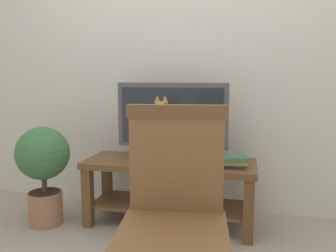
{
  "coord_description": "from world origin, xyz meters",
  "views": [
    {
      "loc": [
        0.54,
        -1.91,
        1.1
      ],
      "look_at": [
        -0.01,
        0.44,
        0.76
      ],
      "focal_mm": 36.63,
      "sensor_mm": 36.0,
      "label": 1
    }
  ],
  "objects": [
    {
      "name": "potted_plant",
      "position": [
        -0.92,
        0.29,
        0.46
      ],
      "size": [
        0.39,
        0.39,
        0.74
      ],
      "color": "#9E6B4C",
      "rests_on": "ground"
    },
    {
      "name": "tv",
      "position": [
        -0.01,
        0.57,
        0.79
      ],
      "size": [
        0.84,
        0.2,
        0.57
      ],
      "color": "#4C4C51",
      "rests_on": "tv_stand"
    },
    {
      "name": "back_wall",
      "position": [
        0.0,
        0.92,
        1.4
      ],
      "size": [
        7.0,
        0.12,
        2.8
      ],
      "primitive_type": "cube",
      "color": "beige",
      "rests_on": "ground"
    },
    {
      "name": "cat",
      "position": [
        -0.03,
        0.39,
        0.7
      ],
      "size": [
        0.24,
        0.36,
        0.44
      ],
      "color": "olive",
      "rests_on": "media_box"
    },
    {
      "name": "book_stack",
      "position": [
        0.45,
        0.43,
        0.53
      ],
      "size": [
        0.23,
        0.21,
        0.08
      ],
      "color": "#2D2D33",
      "rests_on": "tv_stand"
    },
    {
      "name": "media_box",
      "position": [
        -0.04,
        0.41,
        0.51
      ],
      "size": [
        0.39,
        0.23,
        0.05
      ],
      "color": "#BCBCC1",
      "rests_on": "tv_stand"
    },
    {
      "name": "wooden_chair",
      "position": [
        0.25,
        -0.54,
        0.57
      ],
      "size": [
        0.51,
        0.51,
        0.98
      ],
      "color": "brown",
      "rests_on": "ground"
    },
    {
      "name": "tv_stand",
      "position": [
        -0.01,
        0.49,
        0.34
      ],
      "size": [
        1.25,
        0.46,
        0.49
      ],
      "color": "brown",
      "rests_on": "ground"
    }
  ]
}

